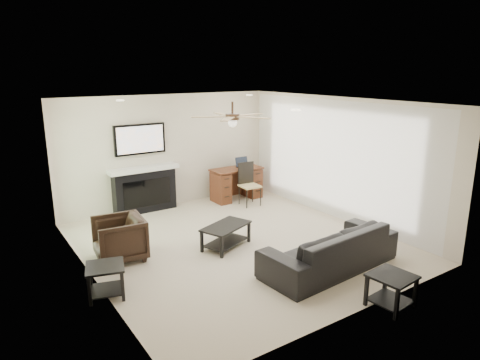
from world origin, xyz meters
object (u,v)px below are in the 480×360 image
(armchair, at_px, (119,239))
(coffee_table, at_px, (226,236))
(sofa, at_px, (330,248))
(fireplace_unit, at_px, (144,169))
(desk, at_px, (237,184))

(armchair, xyz_separation_m, coffee_table, (1.70, -0.55, -0.16))
(armchair, bearing_deg, sofa, 56.57)
(sofa, relative_size, armchair, 2.94)
(fireplace_unit, height_order, desk, fireplace_unit)
(coffee_table, bearing_deg, desk, 30.99)
(fireplace_unit, bearing_deg, armchair, -121.52)
(desk, bearing_deg, fireplace_unit, 170.62)
(sofa, xyz_separation_m, armchair, (-2.60, 2.15, 0.02))
(fireplace_unit, xyz_separation_m, desk, (2.15, -0.35, -0.57))
(sofa, xyz_separation_m, desk, (0.82, 3.87, 0.04))
(coffee_table, bearing_deg, sofa, -82.48)
(sofa, xyz_separation_m, coffee_table, (-0.90, 1.60, -0.14))
(sofa, height_order, armchair, armchair)
(desk, bearing_deg, coffee_table, -127.17)
(sofa, height_order, desk, desk)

